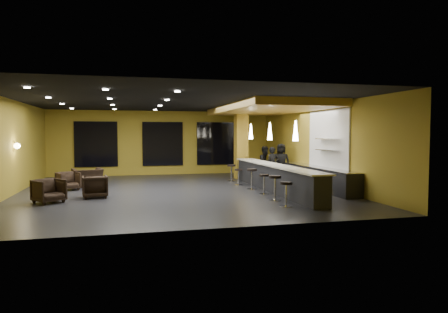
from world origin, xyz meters
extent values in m
cube|color=black|center=(0.00, 0.00, -0.05)|extent=(12.00, 13.00, 0.10)
cube|color=black|center=(0.00, 0.00, 3.55)|extent=(12.00, 13.00, 0.10)
cube|color=olive|center=(0.00, 6.55, 1.75)|extent=(12.00, 0.10, 3.50)
cube|color=olive|center=(0.00, -6.55, 1.75)|extent=(12.00, 0.10, 3.50)
cube|color=olive|center=(-6.05, 0.00, 1.75)|extent=(0.10, 13.00, 3.50)
cube|color=olive|center=(6.05, 0.00, 1.75)|extent=(0.10, 13.00, 3.50)
cube|color=#B38934|center=(4.00, 1.00, 3.36)|extent=(3.60, 8.00, 0.28)
cube|color=black|center=(-3.50, 6.44, 1.70)|extent=(2.20, 0.06, 2.40)
cube|color=black|center=(0.00, 6.44, 1.70)|extent=(2.20, 0.06, 2.40)
cube|color=black|center=(3.00, 6.44, 1.70)|extent=(2.20, 0.06, 2.40)
cube|color=white|center=(5.96, -1.00, 2.00)|extent=(0.06, 3.20, 2.40)
cube|color=black|center=(3.65, -1.00, 0.50)|extent=(0.60, 8.00, 1.00)
cube|color=white|center=(3.65, -1.00, 1.02)|extent=(0.78, 8.10, 0.05)
cube|color=black|center=(5.65, -0.50, 0.43)|extent=(0.70, 6.00, 0.86)
cube|color=silver|center=(5.65, -0.50, 0.89)|extent=(0.72, 6.00, 0.03)
cube|color=silver|center=(5.82, -1.20, 1.60)|extent=(0.30, 1.50, 0.03)
cube|color=silver|center=(5.82, -1.20, 2.05)|extent=(0.30, 1.50, 0.03)
cube|color=olive|center=(3.65, 3.60, 1.75)|extent=(0.60, 0.60, 3.50)
sphere|color=#FFE5B2|center=(-5.88, 0.50, 1.80)|extent=(0.22, 0.22, 0.22)
cone|color=white|center=(3.65, -3.00, 2.35)|extent=(0.20, 0.20, 0.70)
cone|color=white|center=(3.65, -0.50, 2.35)|extent=(0.20, 0.20, 0.70)
cone|color=white|center=(3.65, 2.00, 2.35)|extent=(0.20, 0.20, 0.70)
imported|color=black|center=(4.72, 1.96, 0.82)|extent=(0.62, 0.43, 1.63)
imported|color=black|center=(4.58, 2.56, 0.83)|extent=(0.99, 0.89, 1.66)
imported|color=black|center=(5.25, 2.25, 0.89)|extent=(0.99, 0.77, 1.78)
imported|color=black|center=(-4.42, -1.78, 0.39)|extent=(1.18, 1.18, 0.78)
imported|color=black|center=(-3.05, -0.99, 0.39)|extent=(0.94, 0.96, 0.78)
imported|color=black|center=(-4.23, 1.19, 0.37)|extent=(1.05, 1.06, 0.73)
imported|color=black|center=(-3.58, 2.15, 0.38)|extent=(1.40, 1.29, 0.77)
cylinder|color=silver|center=(2.79, -4.27, 0.01)|extent=(0.39, 0.39, 0.03)
cylinder|color=silver|center=(2.79, -4.27, 0.36)|extent=(0.07, 0.07, 0.69)
cylinder|color=black|center=(2.79, -4.27, 0.73)|extent=(0.37, 0.37, 0.08)
cylinder|color=silver|center=(2.85, -3.17, 0.02)|extent=(0.43, 0.43, 0.03)
cylinder|color=silver|center=(2.85, -3.17, 0.40)|extent=(0.08, 0.08, 0.76)
cylinder|color=black|center=(2.85, -3.17, 0.81)|extent=(0.41, 0.41, 0.09)
cylinder|color=silver|center=(2.97, -1.75, 0.01)|extent=(0.38, 0.38, 0.03)
cylinder|color=silver|center=(2.97, -1.75, 0.35)|extent=(0.07, 0.07, 0.67)
cylinder|color=black|center=(2.97, -1.75, 0.72)|extent=(0.36, 0.36, 0.08)
cylinder|color=silver|center=(2.93, -0.41, 0.02)|extent=(0.43, 0.43, 0.03)
cylinder|color=silver|center=(2.93, -0.41, 0.39)|extent=(0.07, 0.07, 0.75)
cylinder|color=black|center=(2.93, -0.41, 0.80)|extent=(0.41, 0.41, 0.09)
cylinder|color=silver|center=(2.78, 1.01, 0.01)|extent=(0.36, 0.36, 0.03)
cylinder|color=silver|center=(2.78, 1.01, 0.34)|extent=(0.06, 0.06, 0.64)
cylinder|color=black|center=(2.78, 1.01, 0.68)|extent=(0.35, 0.35, 0.07)
cylinder|color=silver|center=(2.84, 2.44, 0.02)|extent=(0.41, 0.41, 0.03)
cylinder|color=silver|center=(2.84, 2.44, 0.38)|extent=(0.07, 0.07, 0.71)
cylinder|color=black|center=(2.84, 2.44, 0.76)|extent=(0.39, 0.39, 0.08)
camera|label=1|loc=(-1.97, -15.62, 2.24)|focal=32.00mm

